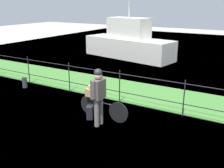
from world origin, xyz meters
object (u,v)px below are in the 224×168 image
cyclist_person (98,92)px  moored_boat_near (128,43)px  backpack_on_paving (90,112)px  mooring_bollard (25,82)px  terrier_dog (92,86)px  wooden_crate (92,92)px  bicycle_main (103,108)px

cyclist_person → moored_boat_near: moored_boat_near is taller
backpack_on_paving → mooring_bollard: 4.23m
moored_boat_near → terrier_dog: bearing=-69.7°
wooden_crate → terrier_dog: bearing=-2.2°
wooden_crate → terrier_dog: (0.02, -0.00, 0.20)m
terrier_dog → moored_boat_near: (-3.15, 8.52, -0.04)m
terrier_dog → backpack_on_paving: 0.80m
terrier_dog → mooring_bollard: size_ratio=0.73×
bicycle_main → mooring_bollard: bicycle_main is taller
terrier_dog → mooring_bollard: bearing=168.1°
cyclist_person → wooden_crate: bearing=139.5°
moored_boat_near → mooring_bollard: bearing=-96.7°
bicycle_main → mooring_bollard: (-4.42, 0.86, -0.12)m
bicycle_main → moored_boat_near: size_ratio=0.28×
bicycle_main → backpack_on_paving: 0.42m
wooden_crate → moored_boat_near: moored_boat_near is taller
wooden_crate → backpack_on_paving: size_ratio=0.86×
wooden_crate → terrier_dog: size_ratio=1.08×
cyclist_person → moored_boat_near: (-3.67, 8.99, -0.08)m
cyclist_person → mooring_bollard: (-4.57, 1.32, -0.78)m
terrier_dog → backpack_on_paving: bearing=-79.9°
backpack_on_paving → bicycle_main: bearing=-85.5°
wooden_crate → mooring_bollard: (-4.02, 0.85, -0.54)m
terrier_dog → mooring_bollard: (-4.04, 0.85, -0.74)m
wooden_crate → backpack_on_paving: bearing=-74.3°
bicycle_main → wooden_crate: size_ratio=5.02×
terrier_dog → cyclist_person: (0.53, -0.47, 0.04)m
mooring_bollard → backpack_on_paving: bearing=-14.9°
cyclist_person → terrier_dog: bearing=138.3°
bicycle_main → moored_boat_near: moored_boat_near is taller
bicycle_main → mooring_bollard: 4.50m
cyclist_person → moored_boat_near: 9.71m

